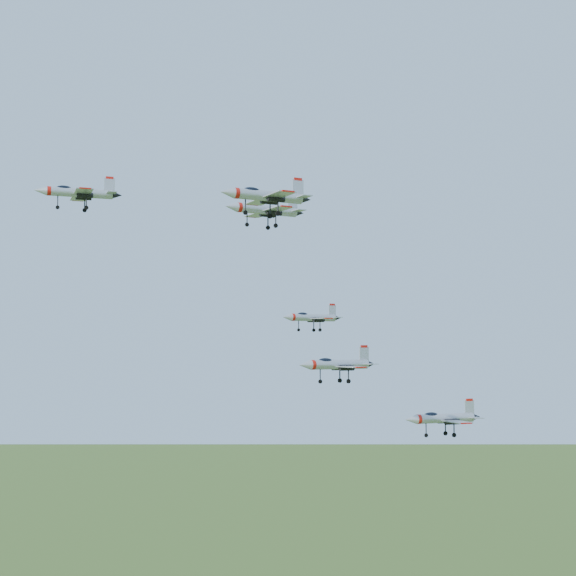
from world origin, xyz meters
TOP-DOWN VIEW (x-y plane):
  - jet_lead at (-20.14, 15.84)m, footprint 12.71×10.71m
  - jet_left_high at (3.31, 1.36)m, footprint 13.29×10.96m
  - jet_right_high at (-10.13, -21.10)m, footprint 11.60×9.64m
  - jet_left_low at (16.65, 8.57)m, footprint 11.07×9.16m
  - jet_right_low at (8.82, -9.04)m, footprint 12.48×10.33m
  - jet_trail at (33.02, -4.39)m, footprint 13.90×11.69m

SIDE VIEW (x-z plane):
  - jet_trail at x=33.02m, z-range 112.84..116.58m
  - jet_right_low at x=8.82m, z-range 122.03..125.36m
  - jet_left_low at x=16.65m, z-range 129.32..132.28m
  - jet_right_high at x=-10.13m, z-range 142.01..145.11m
  - jet_left_high at x=3.31m, z-range 144.56..148.11m
  - jet_lead at x=-20.14m, z-range 147.06..150.48m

